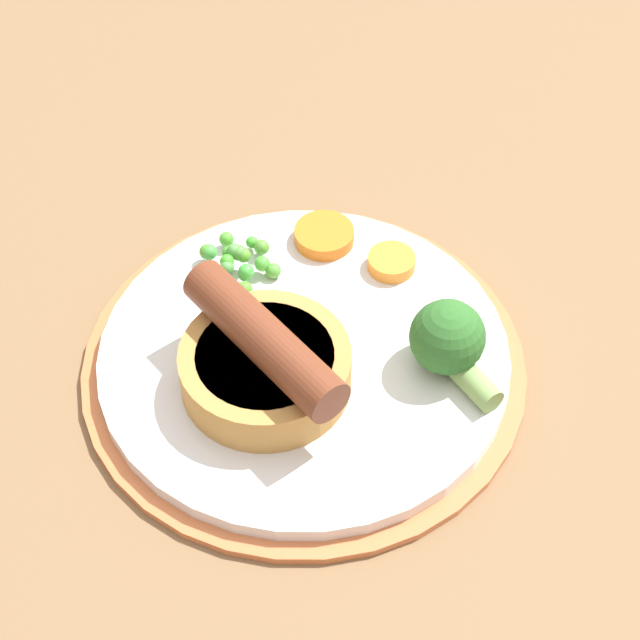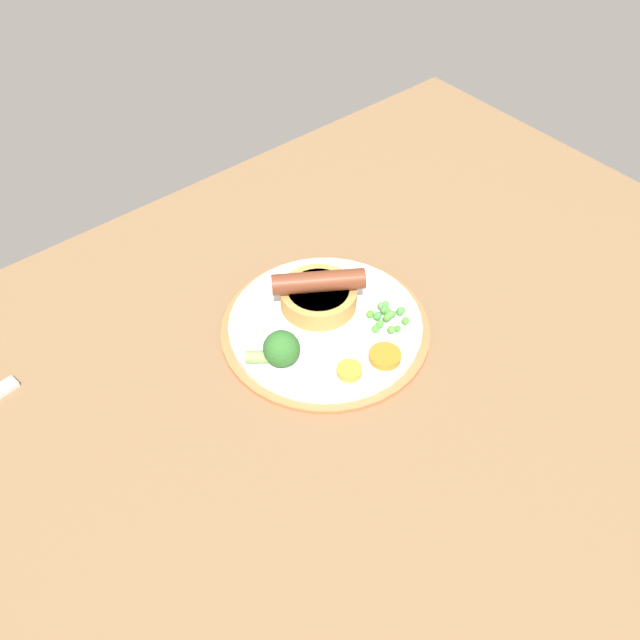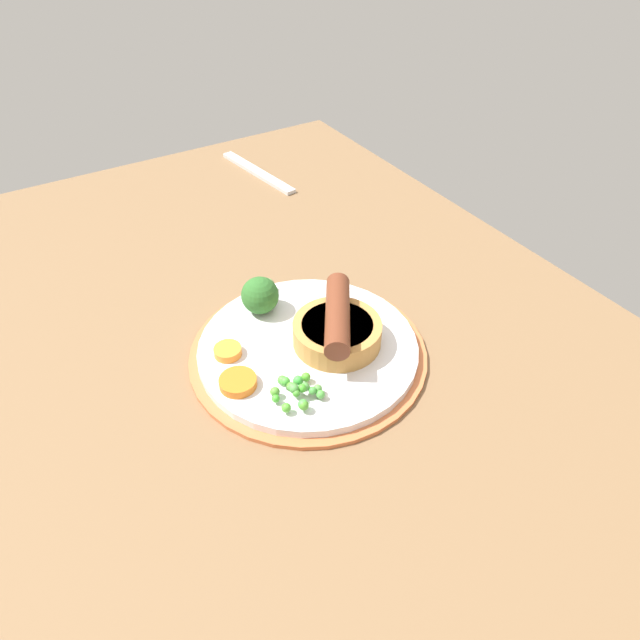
{
  "view_description": "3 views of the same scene",
  "coord_description": "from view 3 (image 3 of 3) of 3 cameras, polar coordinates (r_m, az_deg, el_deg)",
  "views": [
    {
      "loc": [
        11.98,
        -40.7,
        49.98
      ],
      "look_at": [
        0.85,
        -4.62,
        6.97
      ],
      "focal_mm": 60.0,
      "sensor_mm": 36.0,
      "label": 1
    },
    {
      "loc": [
        37.3,
        39.21,
        65.09
      ],
      "look_at": [
        1.31,
        -4.32,
        6.06
      ],
      "focal_mm": 40.0,
      "sensor_mm": 36.0,
      "label": 2
    },
    {
      "loc": [
        -37.65,
        16.73,
        44.58
      ],
      "look_at": [
        -0.27,
        -6.21,
        7.36
      ],
      "focal_mm": 32.0,
      "sensor_mm": 36.0,
      "label": 3
    }
  ],
  "objects": [
    {
      "name": "broccoli_floret_near",
      "position": [
        0.63,
        -5.97,
        2.51
      ],
      "size": [
        5.7,
        5.21,
        4.14
      ],
      "rotation": [
        0.0,
        0.0,
        2.46
      ],
      "color": "#2D6628",
      "rests_on": "dinner_plate"
    },
    {
      "name": "fork",
      "position": [
        0.96,
        -6.26,
        14.48
      ],
      "size": [
        18.04,
        4.23,
        0.6
      ],
      "primitive_type": "cube",
      "rotation": [
        0.0,
        0.0,
        0.15
      ],
      "color": "silver",
      "rests_on": "dining_table"
    },
    {
      "name": "carrot_slice_2",
      "position": [
        0.55,
        -8.21,
        -6.17
      ],
      "size": [
        3.87,
        3.87,
        0.88
      ],
      "primitive_type": "cylinder",
      "rotation": [
        0.0,
        0.0,
        6.22
      ],
      "color": "orange",
      "rests_on": "dinner_plate"
    },
    {
      "name": "pea_pile",
      "position": [
        0.53,
        -2.3,
        -6.98
      ],
      "size": [
        5.05,
        4.72,
        1.87
      ],
      "color": "#4C9643",
      "rests_on": "dinner_plate"
    },
    {
      "name": "dining_table",
      "position": [
        0.6,
        -5.26,
        -6.18
      ],
      "size": [
        110.0,
        80.0,
        3.0
      ],
      "primitive_type": "cube",
      "color": "brown",
      "rests_on": "ground"
    },
    {
      "name": "dinner_plate",
      "position": [
        0.6,
        -1.43,
        -2.79
      ],
      "size": [
        24.84,
        24.84,
        1.4
      ],
      "color": "#CC6B3D",
      "rests_on": "dining_table"
    },
    {
      "name": "sausage_pudding",
      "position": [
        0.58,
        1.73,
        -0.85
      ],
      "size": [
        10.49,
        9.18,
        4.98
      ],
      "rotation": [
        0.0,
        0.0,
        2.56
      ],
      "color": "#BC8442",
      "rests_on": "dinner_plate"
    },
    {
      "name": "carrot_slice_0",
      "position": [
        0.59,
        -9.21,
        -3.1
      ],
      "size": [
        3.97,
        3.97,
        0.86
      ],
      "primitive_type": "cylinder",
      "rotation": [
        0.0,
        0.0,
        5.62
      ],
      "color": "orange",
      "rests_on": "dinner_plate"
    }
  ]
}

